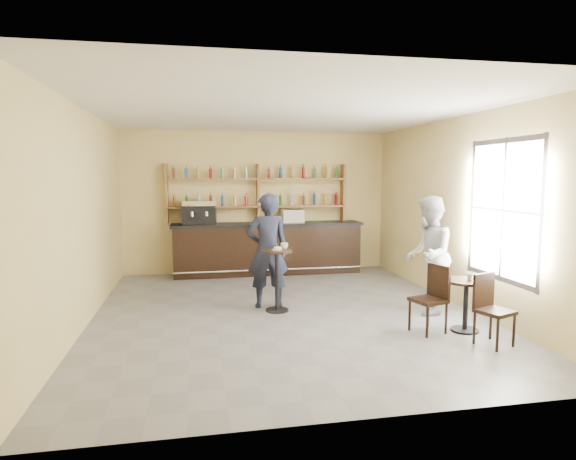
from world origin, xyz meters
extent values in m
plane|color=slate|center=(0.00, 0.00, 0.00)|extent=(7.00, 7.00, 0.00)
plane|color=white|center=(0.00, 0.00, 3.20)|extent=(7.00, 7.00, 0.00)
plane|color=#D3BB78|center=(0.00, 3.50, 1.60)|extent=(7.00, 0.00, 7.00)
plane|color=#D3BB78|center=(0.00, -3.50, 1.60)|extent=(7.00, 0.00, 7.00)
plane|color=#D3BB78|center=(-3.00, 0.00, 1.60)|extent=(0.00, 7.00, 7.00)
plane|color=#D3BB78|center=(3.00, 0.00, 1.60)|extent=(0.00, 7.00, 7.00)
plane|color=white|center=(2.99, -1.20, 1.70)|extent=(0.00, 2.00, 2.00)
cube|color=white|center=(-0.11, 0.12, 1.01)|extent=(0.17, 0.17, 0.00)
torus|color=#C58C48|center=(-0.10, 0.11, 1.04)|extent=(0.14, 0.14, 0.05)
imported|color=white|center=(0.03, 0.22, 1.06)|extent=(0.15, 0.15, 0.10)
imported|color=black|center=(-0.22, 0.40, 0.96)|extent=(0.71, 0.47, 1.92)
imported|color=white|center=(2.39, -1.39, 0.79)|extent=(0.13, 0.13, 0.10)
imported|color=#AEADB2|center=(2.24, -0.43, 0.94)|extent=(1.07, 1.15, 1.89)
camera|label=1|loc=(-1.38, -7.44, 2.21)|focal=30.00mm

